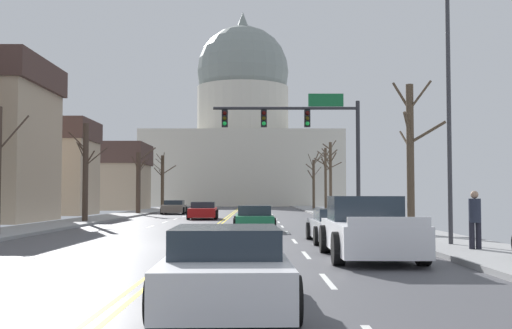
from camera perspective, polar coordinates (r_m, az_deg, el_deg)
The scene contains 20 objects.
ground at distance 20.81m, azimuth -5.79°, elevation -7.35°, with size 20.00×180.00×0.20m.
signal_gantry at distance 33.54m, azimuth 4.70°, elevation 3.22°, with size 7.91×0.41×7.00m.
street_lamp_right at distance 20.65m, azimuth 16.62°, elevation 7.56°, with size 2.27×0.24×8.92m.
capitol_building at distance 98.60m, azimuth -1.15°, elevation 2.90°, with size 30.12×18.14×30.99m.
sedan_near_00 at distance 29.29m, azimuth -0.11°, elevation -4.99°, with size 2.01×4.55×1.18m.
sedan_near_01 at distance 22.20m, azimuth 7.72°, elevation -5.64°, with size 2.09×4.49×1.19m.
pickup_truck_near_02 at distance 16.85m, azimuth 10.33°, elevation -5.98°, with size 2.34×5.43×1.64m.
sedan_near_03 at distance 9.46m, azimuth -2.70°, elevation -9.54°, with size 2.08×4.59×1.19m.
sedan_oncoming_00 at distance 43.46m, azimuth -4.82°, elevation -4.27°, with size 2.17×4.45×1.19m.
sedan_oncoming_01 at distance 55.08m, azimuth -7.45°, elevation -3.93°, with size 2.14×4.49×1.21m.
flank_building_00 at distance 55.27m, azimuth -18.92°, elevation -0.20°, with size 8.46×6.44×7.98m.
flank_building_02 at distance 72.40m, azimuth -14.78°, elevation -1.05°, with size 12.55×8.18×7.45m.
bare_tree_00 at distance 53.28m, azimuth 6.88°, elevation -0.84°, with size 1.54×3.11×6.04m.
bare_tree_01 at distance 38.19m, azimuth -15.32°, elevation -0.51°, with size 2.67×1.56×5.79m.
bare_tree_02 at distance 66.71m, azimuth 5.41°, elevation -1.50°, with size 2.22×2.02×6.30m.
bare_tree_03 at distance 70.93m, azimuth -8.51°, elevation -1.49°, with size 2.72×2.14×6.31m.
bare_tree_04 at distance 25.28m, azimuth 14.10°, elevation 1.00°, with size 1.66×2.28×6.17m.
bare_tree_06 at distance 60.91m, azimuth 6.51°, elevation -1.01°, with size 2.62×1.80×6.86m.
bare_tree_07 at distance 53.48m, azimuth -10.65°, elevation -1.51°, with size 2.05×1.86×5.65m.
pedestrian_00 at distance 18.73m, azimuth 19.53°, elevation -4.56°, with size 0.35×0.34×1.65m.
Camera 1 is at (2.11, -20.64, 1.67)m, focal length 43.55 mm.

